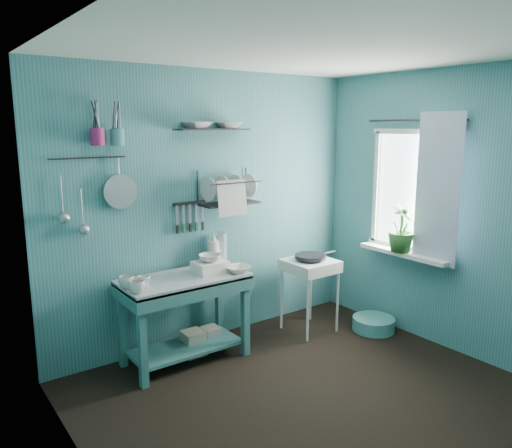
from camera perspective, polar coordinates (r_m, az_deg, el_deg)
floor at (r=3.93m, az=7.13°, el=-19.56°), size 3.20×3.20×0.00m
ceiling at (r=3.42m, az=8.21°, el=19.42°), size 3.20×3.20×0.00m
wall_back at (r=4.64m, az=-5.23°, el=1.80°), size 3.20×0.00×3.20m
wall_left at (r=2.66m, az=-18.38°, el=-5.91°), size 0.00×3.00×3.00m
wall_right at (r=4.70m, az=21.92°, el=1.13°), size 0.00×3.00×3.00m
work_counter at (r=4.39m, az=-8.13°, el=-10.70°), size 1.15×0.74×0.75m
mug_left at (r=3.92m, az=-13.43°, el=-7.02°), size 0.12×0.12×0.10m
mug_mid at (r=4.04m, az=-12.67°, el=-6.44°), size 0.14×0.14×0.09m
mug_right at (r=4.05m, az=-14.58°, el=-6.46°), size 0.17×0.17×0.10m
wash_tub at (r=4.35m, az=-5.24°, el=-4.90°), size 0.28×0.22×0.10m
tub_bowl at (r=4.33m, az=-5.26°, el=-3.88°), size 0.19×0.19×0.06m
soap_bottle at (r=4.59m, az=-4.85°, el=-2.75°), size 0.11×0.12×0.30m
water_bottle at (r=4.66m, az=-3.93°, el=-2.64°), size 0.09×0.09×0.28m
counter_bowl at (r=4.35m, az=-2.08°, el=-5.17°), size 0.22×0.22×0.05m
hotplate_stand at (r=4.99m, az=6.12°, el=-8.12°), size 0.51×0.51×0.72m
frying_pan at (r=4.87m, az=6.21°, el=-3.71°), size 0.30×0.30×0.03m
knife_strip at (r=4.49m, az=-7.65°, el=2.37°), size 0.32×0.02×0.03m
dish_rack at (r=4.57m, az=-3.11°, el=4.22°), size 0.56×0.25×0.32m
upper_shelf at (r=4.48m, az=-4.98°, el=10.72°), size 0.71×0.20×0.02m
shelf_bowl_left at (r=4.41m, az=-6.76°, el=11.30°), size 0.26×0.26×0.06m
shelf_bowl_right at (r=4.58m, az=-3.13°, el=12.26°), size 0.26×0.26×0.06m
utensil_cup_magenta at (r=4.07m, az=-17.68°, el=9.50°), size 0.11×0.11×0.13m
utensil_cup_teal at (r=4.12m, az=-15.56°, el=9.53°), size 0.11×0.11×0.13m
colander at (r=4.19m, az=-15.25°, el=3.60°), size 0.28×0.03×0.28m
ladle_outer at (r=4.06m, az=-21.33°, el=3.08°), size 0.01×0.01×0.30m
ladle_inner at (r=4.11m, az=-19.30°, el=1.77°), size 0.01×0.01×0.30m
hook_rail at (r=4.10m, az=-18.65°, el=7.17°), size 0.60×0.01×0.01m
window_glass at (r=4.91m, az=17.52°, el=3.61°), size 0.00×1.10×1.10m
windowsill at (r=4.95m, az=16.54°, el=-3.23°), size 0.16×0.95×0.04m
curtain at (r=4.68m, az=20.03°, el=3.72°), size 0.00×1.35×1.35m
curtain_rod at (r=4.84m, az=17.66°, el=11.22°), size 0.02×1.05×0.02m
potted_plant at (r=4.89m, az=16.30°, el=-0.48°), size 0.31×0.31×0.45m
storage_tin_large at (r=4.58m, az=-7.20°, el=-13.35°), size 0.18×0.18×0.22m
storage_tin_small at (r=4.69m, az=-5.19°, el=-12.79°), size 0.15×0.15×0.20m
floor_basin at (r=5.19m, az=13.29°, el=-11.05°), size 0.42×0.42×0.13m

